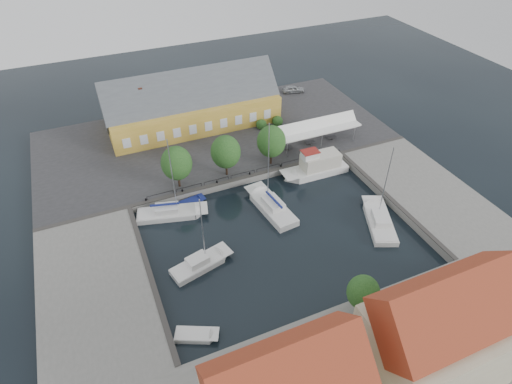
% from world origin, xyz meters
% --- Properties ---
extents(ground, '(140.00, 140.00, 0.00)m').
position_xyz_m(ground, '(0.00, 0.00, 0.00)').
color(ground, black).
rests_on(ground, ground).
extents(north_quay, '(56.00, 26.00, 1.00)m').
position_xyz_m(north_quay, '(0.00, 23.00, 0.50)').
color(north_quay, '#2D2D30').
rests_on(north_quay, ground).
extents(west_quay, '(12.00, 24.00, 1.00)m').
position_xyz_m(west_quay, '(-22.00, -2.00, 0.50)').
color(west_quay, slate).
rests_on(west_quay, ground).
extents(east_quay, '(12.00, 24.00, 1.00)m').
position_xyz_m(east_quay, '(22.00, -2.00, 0.50)').
color(east_quay, slate).
rests_on(east_quay, ground).
extents(south_bank, '(56.00, 14.00, 1.00)m').
position_xyz_m(south_bank, '(0.00, -21.00, 0.50)').
color(south_bank, slate).
rests_on(south_bank, ground).
extents(quay_edge_fittings, '(56.00, 24.72, 0.40)m').
position_xyz_m(quay_edge_fittings, '(0.02, 4.75, 1.06)').
color(quay_edge_fittings, '#383533').
rests_on(quay_edge_fittings, north_quay).
extents(warehouse, '(28.56, 14.00, 9.55)m').
position_xyz_m(warehouse, '(-2.60, 28.36, 4.43)').
color(warehouse, gold).
rests_on(warehouse, north_quay).
extents(tent_canopy, '(14.00, 4.00, 2.83)m').
position_xyz_m(tent_canopy, '(14.00, 14.50, 3.68)').
color(tent_canopy, white).
rests_on(tent_canopy, north_quay).
extents(quay_trees, '(18.20, 4.20, 6.30)m').
position_xyz_m(quay_trees, '(-2.00, 12.00, 4.88)').
color(quay_trees, black).
rests_on(quay_trees, north_quay).
extents(car_silver, '(4.56, 2.83, 1.45)m').
position_xyz_m(car_silver, '(19.27, 32.38, 1.72)').
color(car_silver, '#A0A3A7').
rests_on(car_silver, north_quay).
extents(car_red, '(2.13, 4.44, 1.41)m').
position_xyz_m(car_red, '(-7.68, 18.78, 1.70)').
color(car_red, maroon).
rests_on(car_red, north_quay).
extents(center_sailboat, '(3.94, 9.96, 13.22)m').
position_xyz_m(center_sailboat, '(1.13, 3.45, 0.36)').
color(center_sailboat, silver).
rests_on(center_sailboat, ground).
extents(trawler, '(10.32, 3.24, 5.00)m').
position_xyz_m(trawler, '(10.81, 8.35, 1.02)').
color(trawler, silver).
rests_on(trawler, ground).
extents(east_boat_c, '(6.21, 9.41, 11.58)m').
position_xyz_m(east_boat_c, '(12.68, -4.54, 0.26)').
color(east_boat_c, silver).
rests_on(east_boat_c, ground).
extents(west_boat_a, '(9.54, 4.86, 12.18)m').
position_xyz_m(west_boat_a, '(-11.52, 7.62, 0.27)').
color(west_boat_a, silver).
rests_on(west_boat_a, ground).
extents(west_boat_c, '(7.73, 4.15, 10.22)m').
position_xyz_m(west_boat_c, '(-10.61, -2.44, 0.26)').
color(west_boat_c, silver).
rests_on(west_boat_c, ground).
extents(launch_sw, '(4.60, 3.33, 0.98)m').
position_xyz_m(launch_sw, '(-13.79, -11.04, 0.09)').
color(launch_sw, silver).
rests_on(launch_sw, ground).
extents(launch_nw, '(4.05, 2.15, 0.88)m').
position_xyz_m(launch_nw, '(-8.40, 8.88, 0.09)').
color(launch_nw, navy).
rests_on(launch_nw, ground).
extents(townhouses, '(36.30, 8.50, 12.00)m').
position_xyz_m(townhouses, '(1.93, -23.24, 5.82)').
color(townhouses, beige).
rests_on(townhouses, south_bank).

